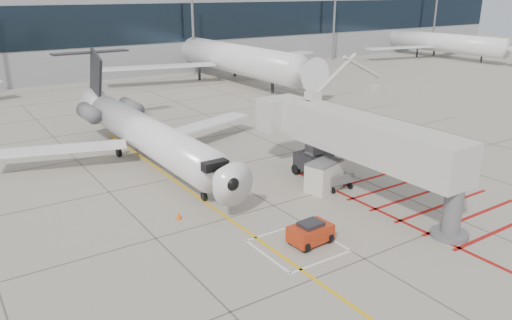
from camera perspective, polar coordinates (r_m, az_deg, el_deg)
ground_plane at (r=29.08m, az=6.65°, el=-7.87°), size 260.00×260.00×0.00m
regional_jet at (r=37.47m, az=-11.22°, el=4.35°), size 23.61×29.64×7.71m
jet_bridge at (r=32.28m, az=13.19°, el=1.33°), size 8.51×17.86×7.13m
pushback_tug at (r=27.26m, az=6.24°, el=-8.19°), size 2.37×1.56×1.34m
baggage_cart at (r=34.68m, az=9.29°, el=-2.36°), size 1.99×1.31×1.22m
ground_power_unit at (r=34.26m, az=7.79°, el=-1.80°), size 2.90×2.14×2.05m
cone_nose at (r=30.33m, az=-8.83°, el=-6.30°), size 0.34×0.34×0.47m
cone_side at (r=34.12m, az=5.76°, el=-3.27°), size 0.31×0.31×0.43m
terminal_building at (r=93.78m, az=-17.45°, el=14.38°), size 180.00×28.00×14.00m
terminal_glass_band at (r=80.40m, az=-14.47°, el=14.74°), size 180.00×0.10×6.00m
bg_aircraft_c at (r=76.11m, az=-3.73°, el=13.77°), size 37.68×41.86×12.56m
bg_aircraft_e at (r=109.33m, az=19.84°, el=13.83°), size 32.41×36.01×10.80m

